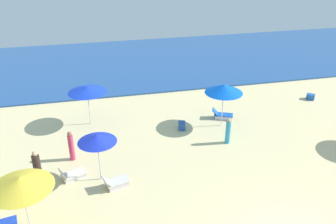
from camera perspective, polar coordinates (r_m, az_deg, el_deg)
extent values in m
cube|color=#254F8F|center=(34.04, -0.01, 8.22)|extent=(60.00, 14.50, 0.12)
cylinder|color=silver|center=(17.67, -10.78, -7.59)|extent=(0.05, 0.05, 2.14)
cone|color=#1A2FC2|center=(17.01, -11.13, -4.11)|extent=(1.83, 1.83, 0.36)
cube|color=silver|center=(18.41, -14.28, -10.17)|extent=(1.00, 0.41, 0.19)
cube|color=silver|center=(18.83, -14.86, -9.32)|extent=(1.00, 0.41, 0.19)
cube|color=beige|center=(18.55, -14.62, -9.43)|extent=(1.32, 1.01, 0.06)
cube|color=beige|center=(18.32, -16.28, -9.40)|extent=(0.44, 0.65, 0.43)
cube|color=silver|center=(17.46, -7.64, -11.64)|extent=(0.97, 0.32, 0.26)
cube|color=silver|center=(17.87, -8.32, -10.66)|extent=(0.97, 0.32, 0.26)
cube|color=silver|center=(17.56, -8.02, -10.74)|extent=(1.25, 0.93, 0.06)
cube|color=silver|center=(17.33, -9.62, -10.73)|extent=(0.50, 0.68, 0.38)
cylinder|color=silver|center=(22.29, 8.57, 0.42)|extent=(0.05, 0.05, 2.23)
cone|color=blue|center=(21.72, 8.81, 3.67)|extent=(2.28, 2.28, 0.52)
cube|color=silver|center=(23.38, 8.70, -1.02)|extent=(1.00, 0.45, 0.24)
cube|color=silver|center=(23.81, 8.75, -0.48)|extent=(1.00, 0.45, 0.24)
cube|color=#1B55B3|center=(23.52, 8.75, -0.42)|extent=(1.31, 0.98, 0.06)
cube|color=#1B55B3|center=(23.45, 7.46, 0.06)|extent=(0.55, 0.64, 0.38)
cylinder|color=silver|center=(22.78, -12.33, 0.58)|extent=(0.05, 0.05, 2.16)
cone|color=blue|center=(22.26, -12.64, 3.49)|extent=(2.34, 2.34, 0.36)
cylinder|color=silver|center=(15.68, -21.40, -14.18)|extent=(0.05, 0.05, 2.20)
cone|color=gold|center=(14.88, -22.26, -10.28)|extent=(2.46, 2.46, 0.46)
cube|color=silver|center=(17.00, -24.82, -15.62)|extent=(1.11, 0.25, 0.25)
cube|color=#1B3CC0|center=(16.71, -24.91, -15.79)|extent=(1.34, 0.82, 0.06)
cylinder|color=#D33B5C|center=(19.65, -14.98, -5.46)|extent=(0.35, 0.35, 1.44)
sphere|color=#995D47|center=(19.23, -15.27, -3.36)|extent=(0.25, 0.25, 0.25)
cylinder|color=#332420|center=(18.61, -19.90, -8.32)|extent=(0.41, 0.41, 1.40)
sphere|color=tan|center=(18.18, -20.30, -6.21)|extent=(0.26, 0.26, 0.26)
cylinder|color=#3498BF|center=(20.73, 9.43, -3.18)|extent=(0.38, 0.38, 1.36)
sphere|color=tan|center=(20.35, 9.60, -1.27)|extent=(0.23, 0.23, 0.23)
cube|color=#2059B1|center=(27.90, 21.55, 2.25)|extent=(0.68, 0.66, 0.40)
cube|color=#254DA5|center=(22.09, 2.20, -2.17)|extent=(0.51, 0.65, 0.44)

